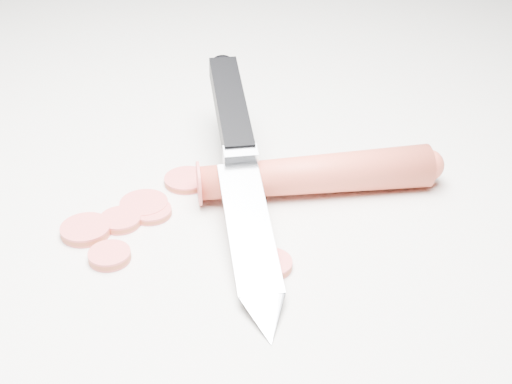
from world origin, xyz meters
The scene contains 10 objects.
ground centered at (0.00, 0.00, 0.00)m, with size 2.40×2.40×0.00m, color beige.
carrot centered at (0.08, 0.05, 0.02)m, with size 0.03×0.03×0.18m, color #CA3F2C.
carrot_slice_0 centered at (0.00, -0.05, 0.00)m, with size 0.03×0.03×0.01m, color #D44846.
carrot_slice_1 centered at (-0.02, -0.10, 0.00)m, with size 0.04×0.04×0.01m, color #D44846.
carrot_slice_2 centered at (-0.01, 0.00, 0.00)m, with size 0.04×0.04×0.01m, color #D44846.
carrot_slice_3 centered at (0.01, -0.11, 0.00)m, with size 0.03×0.03×0.01m, color #D44846.
carrot_slice_4 centered at (0.10, -0.05, 0.00)m, with size 0.03×0.03×0.01m, color #D44846.
carrot_slice_5 centered at (-0.01, -0.07, 0.00)m, with size 0.03×0.03×0.01m, color #D44846.
carrot_slice_6 centered at (-0.02, -0.05, 0.00)m, with size 0.04×0.04×0.01m, color #D44846.
kitchen_knife centered at (0.05, 0.00, 0.04)m, with size 0.24×0.22×0.07m, color silver, non-canonical shape.
Camera 1 is at (0.34, -0.35, 0.31)m, focal length 50.00 mm.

